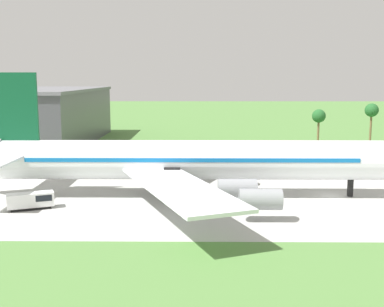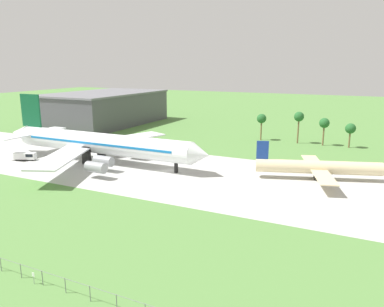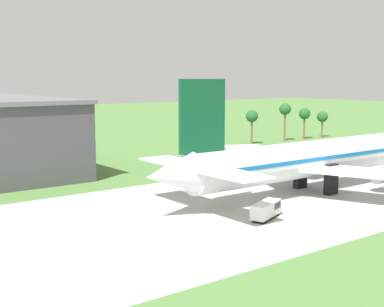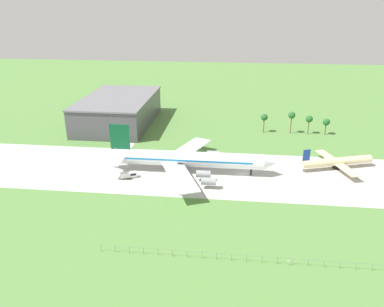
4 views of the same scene
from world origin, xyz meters
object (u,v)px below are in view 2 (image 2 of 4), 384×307
object	(u,v)px
regional_aircraft	(317,167)
terminal_building	(105,108)
jet_airliner	(98,143)
baggage_tug	(26,156)
no_stopping_sign	(33,277)

from	to	relation	value
regional_aircraft	terminal_building	world-z (taller)	terminal_building
terminal_building	jet_airliner	bearing A→B (deg)	-52.99
baggage_tug	terminal_building	xyz separation A→B (m)	(-24.44, 68.76, 6.45)
no_stopping_sign	terminal_building	bearing A→B (deg)	124.67
regional_aircraft	baggage_tug	distance (m)	84.73
baggage_tug	no_stopping_sign	distance (m)	72.66
no_stopping_sign	terminal_building	xyz separation A→B (m)	(-79.96, 115.61, 6.69)
jet_airliner	terminal_building	bearing A→B (deg)	127.01
jet_airliner	no_stopping_sign	distance (m)	64.74
no_stopping_sign	baggage_tug	bearing A→B (deg)	139.84
jet_airliner	baggage_tug	world-z (taller)	jet_airliner
terminal_building	baggage_tug	bearing A→B (deg)	-70.44
baggage_tug	jet_airliner	bearing A→B (deg)	20.39
jet_airliner	no_stopping_sign	world-z (taller)	jet_airliner
jet_airliner	baggage_tug	xyz separation A→B (m)	(-21.41, -7.96, -4.47)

